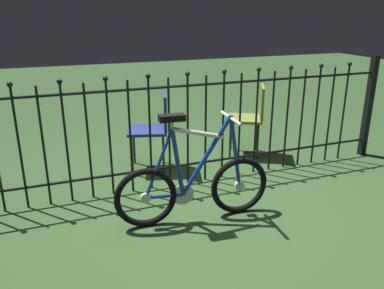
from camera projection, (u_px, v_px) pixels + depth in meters
ground_plane at (209, 208)px, 3.47m from camera, size 20.00×20.00×0.00m
iron_fence at (179, 127)px, 3.76m from camera, size 4.59×0.07×1.18m
bicycle at (194, 185)px, 3.18m from camera, size 1.31×0.40×0.92m
chair_navy at (155, 124)px, 4.16m from camera, size 0.51×0.51×0.84m
chair_olive at (252, 113)px, 4.58m from camera, size 0.54×0.54×0.84m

